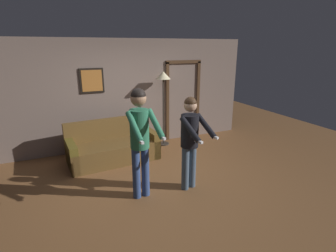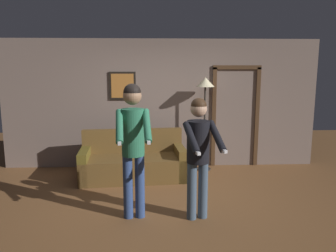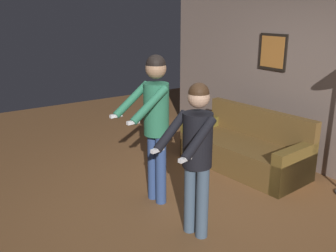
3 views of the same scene
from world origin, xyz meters
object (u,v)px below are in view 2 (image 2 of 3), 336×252
couch (133,163)px  person_standing_left (133,138)px  torchiere_lamp (205,92)px  person_standing_right (199,148)px

couch → person_standing_left: (0.12, -1.68, 0.84)m
couch → person_standing_left: 1.88m
couch → torchiere_lamp: (1.39, 0.45, 1.29)m
couch → torchiere_lamp: 1.95m
person_standing_left → person_standing_right: bearing=-4.2°
torchiere_lamp → person_standing_left: 2.52m
person_standing_left → person_standing_right: person_standing_left is taller
torchiere_lamp → person_standing_left: bearing=-120.9°
torchiere_lamp → person_standing_right: (-0.42, -2.19, -0.58)m
person_standing_left → person_standing_right: size_ratio=1.11×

